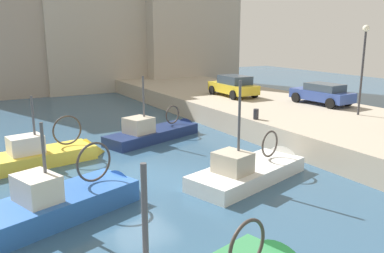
{
  "coord_description": "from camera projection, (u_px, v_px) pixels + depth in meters",
  "views": [
    {
      "loc": [
        -5.92,
        -14.35,
        5.68
      ],
      "look_at": [
        3.61,
        2.22,
        1.2
      ],
      "focal_mm": 37.96,
      "sensor_mm": 36.0,
      "label": 1
    }
  ],
  "objects": [
    {
      "name": "parked_car_blue",
      "position": [
        322.0,
        93.0,
        25.51
      ],
      "size": [
        2.01,
        4.07,
        1.33
      ],
      "color": "#334C9E",
      "rests_on": "quay_wall"
    },
    {
      "name": "quay_streetlamp",
      "position": [
        364.0,
        55.0,
        21.67
      ],
      "size": [
        0.36,
        0.36,
        4.83
      ],
      "color": "#38383D",
      "rests_on": "quay_wall"
    },
    {
      "name": "quay_wall",
      "position": [
        340.0,
        129.0,
        21.73
      ],
      "size": [
        9.0,
        56.0,
        1.2
      ],
      "primitive_type": "cube",
      "color": "#ADA08C",
      "rests_on": "ground"
    },
    {
      "name": "mooring_bollard_mid",
      "position": [
        256.0,
        114.0,
        21.2
      ],
      "size": [
        0.28,
        0.28,
        0.55
      ],
      "primitive_type": "cylinder",
      "color": "#2D2D33",
      "rests_on": "quay_wall"
    },
    {
      "name": "parked_car_yellow",
      "position": [
        233.0,
        86.0,
        28.73
      ],
      "size": [
        2.08,
        4.08,
        1.47
      ],
      "color": "gold",
      "rests_on": "quay_wall"
    },
    {
      "name": "fishing_boat_yellow",
      "position": [
        49.0,
        160.0,
        18.05
      ],
      "size": [
        5.6,
        2.48,
        3.82
      ],
      "color": "gold",
      "rests_on": "ground"
    },
    {
      "name": "waterfront_building_west",
      "position": [
        11.0,
        16.0,
        36.45
      ],
      "size": [
        8.25,
        7.08,
        14.02
      ],
      "color": "#A39384",
      "rests_on": "ground"
    },
    {
      "name": "fishing_boat_navy",
      "position": [
        157.0,
        136.0,
        22.12
      ],
      "size": [
        6.48,
        3.47,
        4.22
      ],
      "color": "navy",
      "rests_on": "ground"
    },
    {
      "name": "fishing_boat_blue",
      "position": [
        70.0,
        209.0,
        13.06
      ],
      "size": [
        6.1,
        3.62,
        3.97
      ],
      "color": "#2D60B7",
      "rests_on": "ground"
    },
    {
      "name": "fishing_boat_white",
      "position": [
        254.0,
        176.0,
        16.14
      ],
      "size": [
        6.29,
        3.45,
        4.87
      ],
      "color": "white",
      "rests_on": "ground"
    },
    {
      "name": "waterfront_building_west_mid",
      "position": [
        93.0,
        25.0,
        40.17
      ],
      "size": [
        10.92,
        7.64,
        12.64
      ],
      "color": "#B2A899",
      "rests_on": "ground"
    },
    {
      "name": "water_surface",
      "position": [
        142.0,
        177.0,
        16.28
      ],
      "size": [
        80.0,
        80.0,
        0.0
      ],
      "primitive_type": "plane",
      "color": "#335675",
      "rests_on": "ground"
    }
  ]
}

